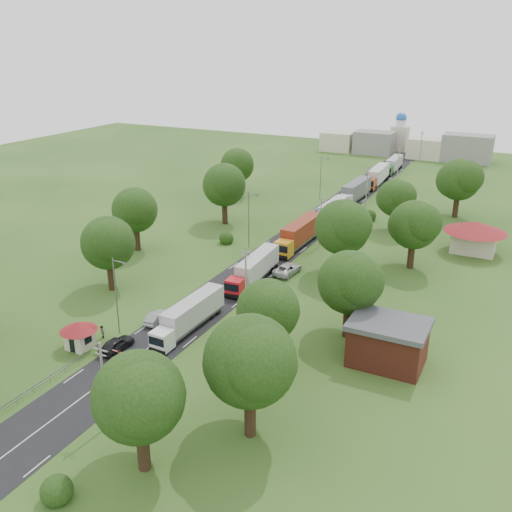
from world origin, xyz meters
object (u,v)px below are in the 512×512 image
Objects in this scene: truck_0 at (189,315)px; boom_barrier at (119,353)px; pedestrian_near at (120,358)px; guard_booth at (79,332)px; info_sign at (344,210)px; car_lane_front at (117,344)px; car_lane_mid at (157,317)px.

boom_barrier is at bearing -108.51° from truck_0.
truck_0 is at bearing 70.96° from pedestrian_near.
boom_barrier is at bearing 0.01° from guard_booth.
car_lane_front is at bearing -97.98° from info_sign.
info_sign is 50.45m from truck_0.
boom_barrier is at bearing 140.12° from car_lane_front.
guard_booth reaches higher than pedestrian_near.
car_lane_front is (-4.88, -8.17, -1.20)m from truck_0.
car_lane_mid is 2.53× the size of pedestrian_near.
truck_0 reaches higher than pedestrian_near.
pedestrian_near is at bearing -48.73° from boom_barrier.
pedestrian_near reaches higher than boom_barrier.
guard_booth reaches higher than car_lane_front.
info_sign reaches higher than boom_barrier.
pedestrian_near is (6.52, -0.77, -1.30)m from guard_booth.
guard_booth is 13.27m from truck_0.
truck_0 is (9.08, 9.67, -0.15)m from guard_booth.
car_lane_mid is at bearing -87.48° from car_lane_front.
pedestrian_near reaches higher than car_lane_mid.
guard_booth is 1.07× the size of info_sign.
info_sign is (12.40, 60.00, 0.84)m from guard_booth.
guard_booth is 61.27m from info_sign.
guard_booth is at bearing 168.06° from pedestrian_near.
info_sign is 0.94× the size of car_lane_mid.
truck_0 reaches higher than boom_barrier.
pedestrian_near is at bearing -95.53° from info_sign.
pedestrian_near is (2.32, -10.24, 0.14)m from car_lane_mid.
truck_0 is 7.96× the size of pedestrian_near.
pedestrian_near is at bearing -103.80° from truck_0.
guard_booth reaches higher than car_lane_mid.
car_lane_front is (4.20, 1.50, -1.35)m from guard_booth.
guard_booth is at bearing 22.19° from car_lane_front.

